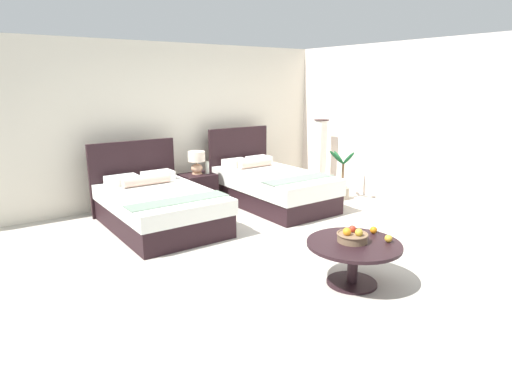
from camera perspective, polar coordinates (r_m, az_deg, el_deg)
name	(u,v)px	position (r m, az deg, el deg)	size (l,w,h in m)	color
ground_plane	(275,242)	(5.83, 2.60, -6.64)	(9.43, 9.26, 0.02)	#BAB3A6
wall_back	(180,123)	(7.90, -10.01, 9.00)	(9.43, 0.12, 2.73)	silver
wall_side_right	(397,125)	(7.84, 18.20, 8.46)	(0.12, 4.86, 2.73)	silver
bed_near_window	(158,206)	(6.47, -12.81, -1.86)	(1.42, 2.08, 1.17)	black
bed_near_corner	(271,186)	(7.45, 2.01, 0.78)	(1.28, 2.22, 1.25)	black
nightstand	(198,190)	(7.50, -7.67, 0.33)	(0.55, 0.49, 0.54)	black
table_lamp	(197,160)	(7.41, -7.87, 4.18)	(0.29, 0.29, 0.39)	tan
vase	(207,167)	(7.46, -6.49, 3.25)	(0.07, 0.07, 0.21)	silver
coffee_table	(353,252)	(4.64, 12.78, -7.80)	(0.98, 0.98, 0.46)	black
fruit_bowl	(352,236)	(4.61, 12.65, -5.74)	(0.33, 0.33, 0.16)	brown
loose_apple	(388,239)	(4.70, 17.14, -5.91)	(0.08, 0.08, 0.08)	gold
loose_orange	(374,230)	(4.91, 15.31, -4.88)	(0.08, 0.08, 0.08)	orange
floor_lamp_corner	(320,155)	(8.59, 8.53, 4.91)	(0.20, 0.20, 1.37)	#382525
potted_palm	(342,184)	(7.96, 11.33, 1.06)	(0.58, 0.54, 0.93)	gray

